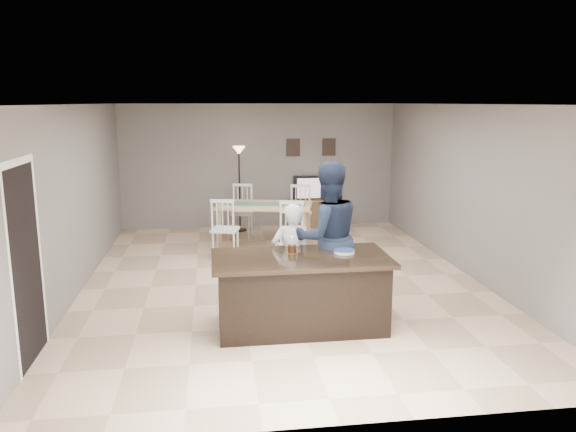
{
  "coord_description": "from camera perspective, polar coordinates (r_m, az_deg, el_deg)",
  "views": [
    {
      "loc": [
        -1.04,
        -8.27,
        2.74
      ],
      "look_at": [
        0.05,
        -0.3,
        1.09
      ],
      "focal_mm": 35.0,
      "sensor_mm": 36.0,
      "label": 1
    }
  ],
  "objects": [
    {
      "name": "man",
      "position": [
        7.38,
        3.97,
        -2.16
      ],
      "size": [
        1.07,
        0.89,
        1.98
      ],
      "primitive_type": "imported",
      "rotation": [
        0.0,
        0.0,
        3.3
      ],
      "color": "#192237",
      "rests_on": "floor"
    },
    {
      "name": "woman",
      "position": [
        7.37,
        0.35,
        -4.29
      ],
      "size": [
        0.56,
        0.4,
        1.45
      ],
      "primitive_type": "imported",
      "rotation": [
        0.0,
        0.0,
        3.25
      ],
      "color": "silver",
      "rests_on": "floor"
    },
    {
      "name": "dining_table",
      "position": [
        10.68,
        -2.37,
        0.45
      ],
      "size": [
        2.09,
        2.32,
        1.07
      ],
      "rotation": [
        0.0,
        0.0,
        -0.24
      ],
      "color": "tan",
      "rests_on": "floor"
    },
    {
      "name": "plate_stack",
      "position": [
        6.99,
        5.73,
        -3.59
      ],
      "size": [
        0.27,
        0.27,
        0.04
      ],
      "color": "white",
      "rests_on": "kitchen_island"
    },
    {
      "name": "room_shell",
      "position": [
        8.4,
        -0.61,
        4.29
      ],
      "size": [
        8.0,
        8.0,
        8.0
      ],
      "color": "slate",
      "rests_on": "floor"
    },
    {
      "name": "kitchen_island",
      "position": [
        6.94,
        1.29,
        -7.67
      ],
      "size": [
        2.15,
        1.1,
        0.9
      ],
      "color": "black",
      "rests_on": "floor"
    },
    {
      "name": "doorway",
      "position": [
        6.45,
        -25.16,
        -2.83
      ],
      "size": [
        0.0,
        2.1,
        2.65
      ],
      "color": "black",
      "rests_on": "floor"
    },
    {
      "name": "birthday_cake",
      "position": [
        6.95,
        0.4,
        -3.35
      ],
      "size": [
        0.14,
        0.14,
        0.22
      ],
      "color": "gold",
      "rests_on": "kitchen_island"
    },
    {
      "name": "television",
      "position": [
        12.46,
        2.67,
        2.87
      ],
      "size": [
        0.91,
        0.12,
        0.53
      ],
      "primitive_type": "imported",
      "rotation": [
        0.0,
        0.0,
        3.14
      ],
      "color": "black",
      "rests_on": "tv_console"
    },
    {
      "name": "floor",
      "position": [
        8.77,
        -0.58,
        -6.64
      ],
      "size": [
        8.0,
        8.0,
        0.0
      ],
      "primitive_type": "plane",
      "color": "tan",
      "rests_on": "ground"
    },
    {
      "name": "picture_frames",
      "position": [
        12.48,
        2.37,
        6.99
      ],
      "size": [
        1.1,
        0.02,
        0.38
      ],
      "color": "black",
      "rests_on": "room_shell"
    },
    {
      "name": "floor_lamp",
      "position": [
        11.94,
        -4.99,
        5.12
      ],
      "size": [
        0.27,
        0.27,
        1.82
      ],
      "color": "black",
      "rests_on": "floor"
    },
    {
      "name": "tv_console",
      "position": [
        12.49,
        2.7,
        0.27
      ],
      "size": [
        1.2,
        0.4,
        0.6
      ],
      "primitive_type": "cube",
      "color": "brown",
      "rests_on": "floor"
    },
    {
      "name": "tv_screen_glow",
      "position": [
        12.38,
        2.74,
        2.85
      ],
      "size": [
        0.78,
        0.0,
        0.78
      ],
      "primitive_type": "plane",
      "rotation": [
        1.57,
        0.0,
        3.14
      ],
      "color": "orange",
      "rests_on": "tv_console"
    }
  ]
}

